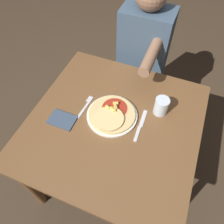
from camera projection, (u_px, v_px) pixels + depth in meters
ground_plane at (113, 170)px, 1.83m from camera, size 8.00×8.00×0.00m
dining_table at (114, 132)px, 1.33m from camera, size 0.95×0.96×0.73m
plate at (112, 115)px, 1.26m from camera, size 0.29×0.29×0.01m
pizza at (112, 114)px, 1.24m from camera, size 0.27×0.27×0.04m
fork at (86, 105)px, 1.31m from camera, size 0.03×0.18×0.00m
knife at (140, 126)px, 1.22m from camera, size 0.03×0.22×0.00m
drinking_glass at (161, 106)px, 1.24m from camera, size 0.08×0.08×0.11m
napkin at (62, 120)px, 1.24m from camera, size 0.15×0.11×0.01m
person_diner at (143, 52)px, 1.62m from camera, size 0.35×0.52×1.24m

